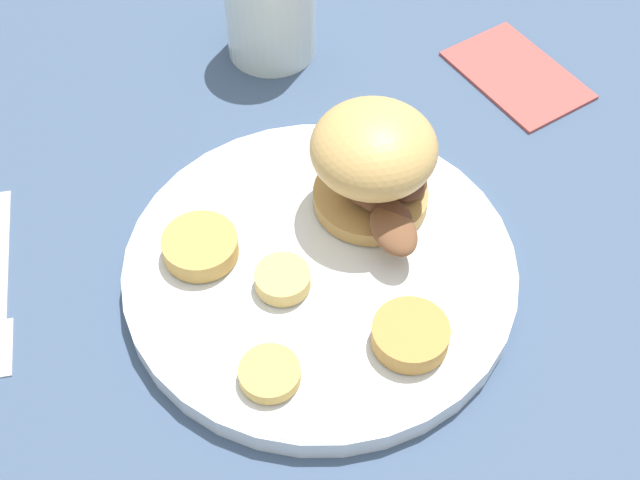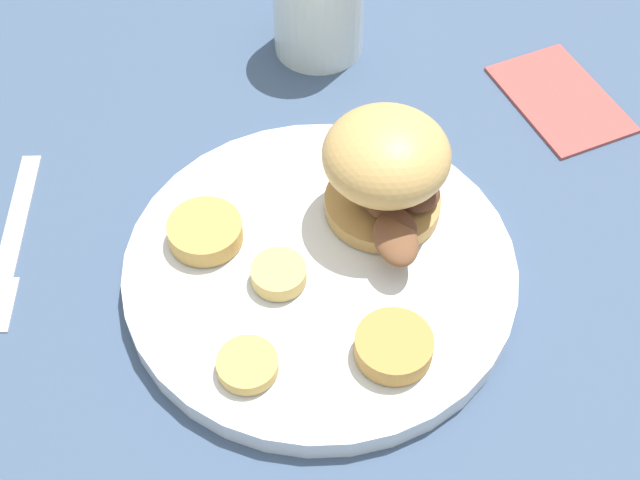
# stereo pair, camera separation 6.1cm
# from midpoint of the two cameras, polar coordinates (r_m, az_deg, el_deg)

# --- Properties ---
(ground_plane) EXTENTS (4.00, 4.00, 0.00)m
(ground_plane) POSITION_cam_midpoint_polar(r_m,az_deg,el_deg) (0.65, 2.70, -2.62)
(ground_plane) COLOR #3D5170
(dinner_plate) EXTENTS (0.28, 0.28, 0.02)m
(dinner_plate) POSITION_cam_midpoint_polar(r_m,az_deg,el_deg) (0.64, 2.74, -2.04)
(dinner_plate) COLOR white
(dinner_plate) RESTS_ON ground_plane
(sandwich) EXTENTS (0.09, 0.12, 0.08)m
(sandwich) POSITION_cam_midpoint_polar(r_m,az_deg,el_deg) (0.64, 7.11, 4.25)
(sandwich) COLOR tan
(sandwich) RESTS_ON dinner_plate
(potato_round_0) EXTENTS (0.05, 0.05, 0.02)m
(potato_round_0) POSITION_cam_midpoint_polar(r_m,az_deg,el_deg) (0.65, -4.56, 0.68)
(potato_round_0) COLOR tan
(potato_round_0) RESTS_ON dinner_plate
(potato_round_1) EXTENTS (0.04, 0.04, 0.01)m
(potato_round_1) POSITION_cam_midpoint_polar(r_m,az_deg,el_deg) (0.58, -1.64, -8.20)
(potato_round_1) COLOR tan
(potato_round_1) RESTS_ON dinner_plate
(potato_round_2) EXTENTS (0.04, 0.04, 0.01)m
(potato_round_2) POSITION_cam_midpoint_polar(r_m,az_deg,el_deg) (0.62, 0.17, -2.38)
(potato_round_2) COLOR #DBB766
(potato_round_2) RESTS_ON dinner_plate
(potato_round_3) EXTENTS (0.05, 0.05, 0.02)m
(potato_round_3) POSITION_cam_midpoint_polar(r_m,az_deg,el_deg) (0.59, 7.74, -6.96)
(potato_round_3) COLOR #BC8942
(potato_round_3) RESTS_ON dinner_plate
(fork) EXTENTS (0.07, 0.17, 0.00)m
(fork) POSITION_cam_midpoint_polar(r_m,az_deg,el_deg) (0.70, -16.79, -0.17)
(fork) COLOR silver
(fork) RESTS_ON ground_plane
(drinking_glass) EXTENTS (0.08, 0.08, 0.10)m
(drinking_glass) POSITION_cam_midpoint_polar(r_m,az_deg,el_deg) (0.80, 2.16, 14.97)
(drinking_glass) COLOR silver
(drinking_glass) RESTS_ON ground_plane
(napkin) EXTENTS (0.14, 0.14, 0.01)m
(napkin) POSITION_cam_midpoint_polar(r_m,az_deg,el_deg) (0.81, 17.29, 8.58)
(napkin) COLOR #B24C47
(napkin) RESTS_ON ground_plane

